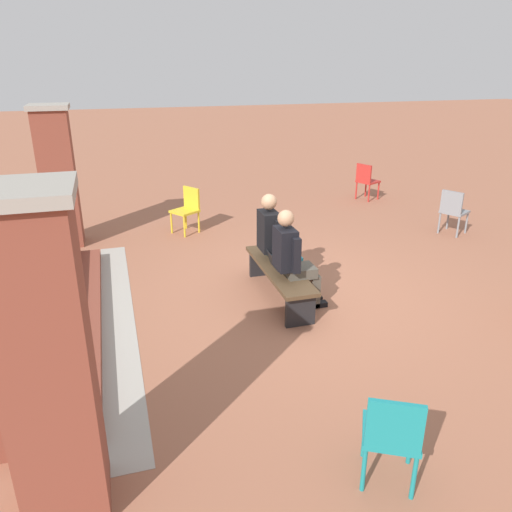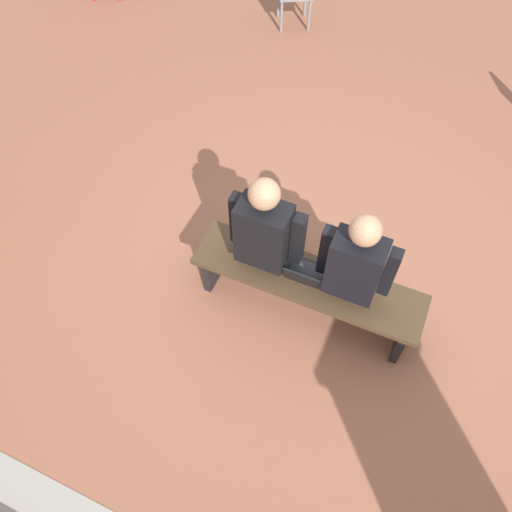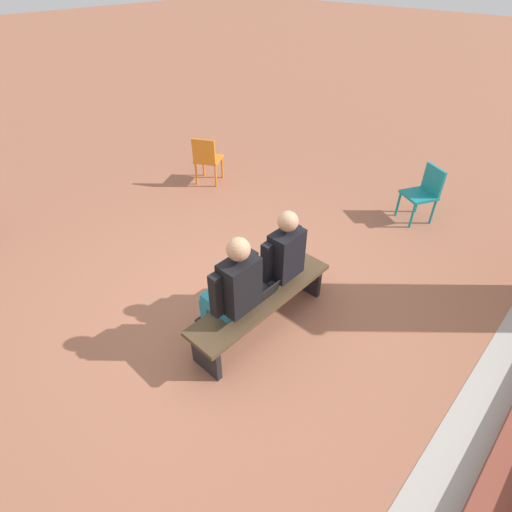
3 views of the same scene
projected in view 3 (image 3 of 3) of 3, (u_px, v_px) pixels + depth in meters
name	position (u px, v px, depth m)	size (l,w,h in m)	color
ground_plane	(235.00, 309.00, 4.64)	(60.00, 60.00, 0.00)	#9E6047
concrete_strip	(454.00, 458.00, 3.28)	(5.27, 0.40, 0.01)	#A8A399
bench	(262.00, 302.00, 4.22)	(1.80, 0.44, 0.45)	#4C3823
person_student	(278.00, 259.00, 4.23)	(0.54, 0.68, 1.34)	#4C473D
person_adult	(232.00, 289.00, 3.83)	(0.56, 0.71, 1.37)	teal
laptop	(263.00, 293.00, 4.13)	(0.32, 0.29, 0.21)	black
plastic_chair_near_bench_left	(207.00, 157.00, 6.87)	(0.57, 0.57, 0.84)	orange
plastic_chair_by_pillar	(424.00, 191.00, 5.91)	(0.57, 0.57, 0.84)	teal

